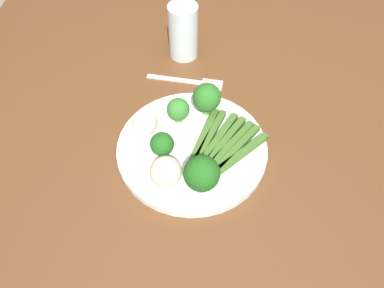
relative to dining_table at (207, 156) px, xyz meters
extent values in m
cube|color=gray|center=(0.00, 0.00, -0.67)|extent=(6.00, 6.00, 0.02)
cube|color=brown|center=(0.00, 0.00, 0.07)|extent=(1.44, 1.10, 0.04)
cylinder|color=brown|center=(-0.66, -0.49, -0.31)|extent=(0.07, 0.07, 0.70)
cylinder|color=brown|center=(-0.66, 0.49, -0.31)|extent=(0.07, 0.07, 0.70)
cylinder|color=brown|center=(-0.40, -0.62, -0.43)|extent=(0.04, 0.04, 0.45)
cylinder|color=brown|center=(-0.06, -0.58, -0.43)|extent=(0.04, 0.04, 0.45)
cylinder|color=white|center=(0.05, -0.03, 0.09)|extent=(0.27, 0.27, 0.01)
cube|color=#3D6626|center=(0.08, 0.05, 0.11)|extent=(0.10, 0.11, 0.01)
cube|color=#3D6626|center=(0.06, 0.05, 0.11)|extent=(0.12, 0.10, 0.01)
cube|color=#3D6626|center=(0.06, 0.04, 0.11)|extent=(0.12, 0.10, 0.01)
cube|color=#3D6626|center=(0.05, 0.03, 0.11)|extent=(0.13, 0.09, 0.01)
cube|color=#3D6626|center=(0.04, 0.02, 0.11)|extent=(0.13, 0.08, 0.01)
cube|color=#3D6626|center=(0.04, 0.00, 0.11)|extent=(0.14, 0.07, 0.01)
cube|color=#3D6626|center=(0.04, -0.01, 0.11)|extent=(0.14, 0.06, 0.01)
cylinder|color=#609E3D|center=(-0.01, -0.06, 0.11)|extent=(0.01, 0.01, 0.01)
sphere|color=#337A2D|center=(-0.01, -0.06, 0.13)|extent=(0.04, 0.04, 0.04)
cylinder|color=#568E33|center=(-0.03, -0.01, 0.11)|extent=(0.02, 0.02, 0.02)
sphere|color=#286B23|center=(-0.03, -0.01, 0.14)|extent=(0.05, 0.05, 0.05)
cylinder|color=#4C7F2B|center=(0.07, -0.08, 0.11)|extent=(0.01, 0.01, 0.01)
sphere|color=#1E5B1C|center=(0.07, -0.08, 0.13)|extent=(0.04, 0.04, 0.04)
cylinder|color=#4C7F2B|center=(0.14, -0.01, 0.11)|extent=(0.02, 0.02, 0.02)
sphere|color=#1E5B1C|center=(0.14, -0.01, 0.14)|extent=(0.06, 0.06, 0.06)
sphere|color=silver|center=(0.02, -0.12, 0.12)|extent=(0.05, 0.05, 0.05)
sphere|color=beige|center=(0.13, -0.07, 0.13)|extent=(0.05, 0.05, 0.05)
cube|color=silver|center=(-0.14, -0.07, 0.09)|extent=(0.03, 0.12, 0.00)
cube|color=silver|center=(-0.11, 0.01, 0.09)|extent=(0.01, 0.04, 0.00)
cube|color=silver|center=(-0.12, 0.01, 0.09)|extent=(0.01, 0.04, 0.00)
cube|color=silver|center=(-0.13, 0.01, 0.09)|extent=(0.01, 0.04, 0.00)
cube|color=silver|center=(-0.14, 0.01, 0.09)|extent=(0.01, 0.04, 0.00)
cylinder|color=silver|center=(-0.23, -0.06, 0.15)|extent=(0.06, 0.06, 0.12)
camera|label=1|loc=(0.45, -0.02, 0.62)|focal=34.08mm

